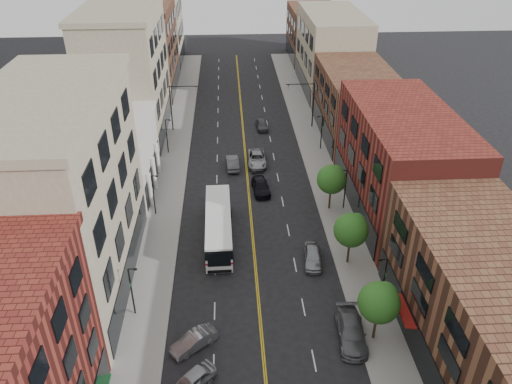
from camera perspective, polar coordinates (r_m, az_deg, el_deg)
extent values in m
plane|color=black|center=(40.64, 1.15, -21.10)|extent=(220.00, 220.00, 0.00)
cube|color=gray|center=(68.34, -9.52, 2.60)|extent=(4.00, 110.00, 0.15)
cube|color=gray|center=(68.99, 7.24, 3.08)|extent=(4.00, 110.00, 0.15)
cube|color=gray|center=(46.75, -21.30, -0.92)|extent=(10.00, 22.00, 18.00)
cube|color=silver|center=(64.26, -16.34, 3.75)|extent=(10.00, 14.00, 8.00)
cube|color=gray|center=(77.86, -14.52, 12.78)|extent=(10.00, 20.00, 18.00)
cube|color=brown|center=(97.21, -12.47, 15.64)|extent=(10.00, 20.00, 15.00)
cube|color=gray|center=(114.02, -11.40, 19.25)|extent=(10.00, 16.00, 20.00)
cube|color=brown|center=(41.49, 26.10, -13.70)|extent=(10.00, 26.00, 10.00)
cube|color=maroon|center=(58.64, 16.18, 3.28)|extent=(10.00, 22.00, 12.00)
cube|color=brown|center=(77.37, 11.41, 9.89)|extent=(10.00, 20.00, 10.00)
cube|color=gray|center=(96.22, 8.59, 15.54)|extent=(10.00, 22.00, 14.00)
cube|color=brown|center=(115.64, 6.59, 17.50)|extent=(10.00, 18.00, 11.00)
cylinder|color=black|center=(43.67, 13.43, -14.71)|extent=(0.22, 0.22, 2.50)
sphere|color=#22601B|center=(41.86, 13.87, -12.17)|extent=(3.40, 3.40, 3.40)
sphere|color=#22601B|center=(41.94, 14.48, -11.23)|extent=(2.04, 2.04, 2.04)
cylinder|color=black|center=(50.84, 10.52, -6.73)|extent=(0.22, 0.22, 2.50)
sphere|color=#22601B|center=(49.29, 10.81, -4.29)|extent=(3.40, 3.40, 3.40)
sphere|color=#22601B|center=(49.44, 11.33, -3.52)|extent=(2.04, 2.04, 2.04)
cylinder|color=black|center=(58.85, 8.43, -0.80)|extent=(0.22, 0.22, 2.50)
sphere|color=#22601B|center=(57.51, 8.63, 1.44)|extent=(3.40, 3.40, 3.40)
sphere|color=#22601B|center=(57.71, 9.08, 2.09)|extent=(2.04, 2.04, 2.04)
cylinder|color=black|center=(44.98, -14.01, -11.00)|extent=(0.14, 0.14, 5.00)
cylinder|color=black|center=(43.32, -13.97, -8.53)|extent=(0.70, 0.10, 0.10)
cube|color=black|center=(43.30, -13.63, -8.58)|extent=(0.28, 0.14, 0.14)
cube|color=#19592D|center=(44.39, -14.16, -10.13)|extent=(0.04, 0.55, 0.35)
cylinder|color=black|center=(57.72, -11.63, -0.36)|extent=(0.14, 0.14, 5.00)
cylinder|color=black|center=(56.43, -11.54, 1.82)|extent=(0.70, 0.10, 0.10)
cube|color=black|center=(56.42, -11.28, 1.78)|extent=(0.28, 0.14, 0.14)
cube|color=#19592D|center=(57.27, -11.72, 0.41)|extent=(0.04, 0.55, 0.35)
cylinder|color=black|center=(71.78, -10.15, 6.28)|extent=(0.14, 0.14, 5.00)
cylinder|color=black|center=(70.75, -10.06, 8.13)|extent=(0.70, 0.10, 0.10)
cube|color=black|center=(70.74, -9.85, 8.10)|extent=(0.28, 0.14, 0.14)
cube|color=#19592D|center=(71.41, -10.22, 6.93)|extent=(0.04, 0.55, 0.35)
cylinder|color=black|center=(46.06, 14.38, -9.89)|extent=(0.14, 0.14, 5.00)
cylinder|color=black|center=(44.40, 14.36, -7.48)|extent=(0.70, 0.10, 0.10)
cube|color=black|center=(44.36, 14.04, -7.55)|extent=(0.28, 0.14, 0.14)
cube|color=#19592D|center=(45.49, 14.53, -9.03)|extent=(0.04, 0.55, 0.35)
cylinder|color=black|center=(58.56, 10.16, 0.30)|extent=(0.14, 0.14, 5.00)
cylinder|color=black|center=(57.27, 10.04, 2.44)|extent=(0.70, 0.10, 0.10)
cube|color=black|center=(57.24, 9.79, 2.39)|extent=(0.28, 0.14, 0.14)
cube|color=#19592D|center=(58.12, 10.24, 1.06)|extent=(0.04, 0.55, 0.35)
cylinder|color=black|center=(72.46, 7.49, 6.75)|extent=(0.14, 0.14, 5.00)
cylinder|color=black|center=(71.42, 7.35, 8.58)|extent=(0.70, 0.10, 0.10)
cube|color=black|center=(71.39, 7.15, 8.54)|extent=(0.28, 0.14, 0.14)
cube|color=#19592D|center=(72.10, 7.54, 7.40)|extent=(0.04, 0.55, 0.35)
cylinder|color=black|center=(78.68, -9.68, 9.44)|extent=(0.18, 0.18, 7.20)
cylinder|color=black|center=(77.31, -8.25, 11.86)|extent=(4.40, 0.12, 0.12)
imported|color=black|center=(77.31, -6.87, 11.64)|extent=(0.15, 0.18, 0.90)
cylinder|color=black|center=(79.30, 6.55, 9.85)|extent=(0.18, 0.18, 7.20)
cylinder|color=black|center=(77.81, 5.07, 12.18)|extent=(4.40, 0.12, 0.12)
imported|color=black|center=(77.71, 3.71, 11.90)|extent=(0.15, 0.18, 0.90)
cube|color=silver|center=(53.35, -4.30, -3.84)|extent=(2.82, 12.20, 2.94)
cube|color=black|center=(52.95, -4.33, -3.21)|extent=(2.86, 12.24, 1.06)
cube|color=#B20C23|center=(53.53, -4.29, -4.11)|extent=(2.86, 12.24, 0.22)
cube|color=black|center=(48.30, -4.24, -7.72)|extent=(2.23, 0.09, 1.62)
cylinder|color=black|center=(50.84, -5.73, -7.60)|extent=(0.30, 0.98, 0.97)
cylinder|color=black|center=(50.80, -2.68, -7.49)|extent=(0.30, 0.98, 0.97)
cylinder|color=black|center=(57.41, -5.63, -2.56)|extent=(0.30, 0.98, 0.97)
cylinder|color=black|center=(57.37, -2.96, -2.46)|extent=(0.30, 0.98, 0.97)
imported|color=#9C9EA3|center=(40.16, -7.39, -20.68)|extent=(4.21, 4.15, 1.44)
imported|color=gray|center=(42.78, -7.09, -16.53)|extent=(4.12, 3.60, 1.35)
imported|color=#57585D|center=(43.70, 10.82, -15.40)|extent=(2.60, 5.67, 1.61)
imported|color=gray|center=(50.78, 6.51, -7.32)|extent=(2.23, 4.59, 1.51)
imported|color=#48484D|center=(67.61, -2.70, 3.35)|extent=(1.84, 4.65, 1.51)
imported|color=black|center=(62.04, 0.53, 0.62)|extent=(2.43, 5.06, 1.42)
imported|color=#9A9BA1|center=(68.61, 0.11, 3.83)|extent=(2.62, 5.52, 1.52)
imported|color=#414145|center=(79.41, 0.68, 7.72)|extent=(1.98, 4.30, 1.43)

